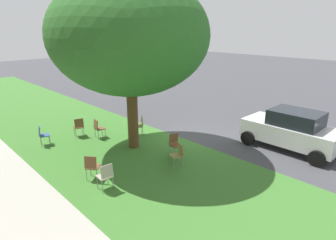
{
  "coord_description": "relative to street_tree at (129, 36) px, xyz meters",
  "views": [
    {
      "loc": [
        -8.2,
        9.08,
        4.79
      ],
      "look_at": [
        -0.12,
        1.25,
        1.14
      ],
      "focal_mm": 30.47,
      "sensor_mm": 36.0,
      "label": 1
    }
  ],
  "objects": [
    {
      "name": "grass_verge",
      "position": [
        -0.8,
        0.82,
        -4.47
      ],
      "size": [
        48.0,
        6.0,
        0.01
      ],
      "primitive_type": "cube",
      "color": "#3D752D",
      "rests_on": "ground"
    },
    {
      "name": "chair_3",
      "position": [
        -2.11,
        2.69,
        -3.96
      ],
      "size": [
        0.46,
        0.45,
        0.88
      ],
      "color": "#ADA393",
      "rests_on": "ground"
    },
    {
      "name": "chair_1",
      "position": [
        1.9,
        0.54,
        -3.96
      ],
      "size": [
        0.47,
        0.48,
        0.88
      ],
      "color": "brown",
      "rests_on": "ground"
    },
    {
      "name": "chair_6",
      "position": [
        -1.27,
        2.67,
        -3.96
      ],
      "size": [
        0.58,
        0.58,
        0.88
      ],
      "color": "brown",
      "rests_on": "ground"
    },
    {
      "name": "chair_4",
      "position": [
        -1.8,
        -0.65,
        -3.96
      ],
      "size": [
        0.51,
        0.5,
        0.88
      ],
      "color": "brown",
      "rests_on": "ground"
    },
    {
      "name": "parked_car",
      "position": [
        -4.67,
        -4.51,
        -3.64
      ],
      "size": [
        3.7,
        1.92,
        1.65
      ],
      "color": "silver",
      "rests_on": "ground"
    },
    {
      "name": "chair_7",
      "position": [
        0.89,
        -1.07,
        -3.96
      ],
      "size": [
        0.59,
        0.59,
        0.88
      ],
      "color": "olive",
      "rests_on": "ground"
    },
    {
      "name": "chair_5",
      "position": [
        2.8,
        2.68,
        -3.96
      ],
      "size": [
        0.51,
        0.52,
        0.88
      ],
      "color": "#335184",
      "rests_on": "ground"
    },
    {
      "name": "street_tree",
      "position": [
        0.0,
        0.0,
        0.0
      ],
      "size": [
        6.04,
        6.04,
        6.72
      ],
      "color": "brown",
      "rests_on": "ground"
    },
    {
      "name": "chair_2",
      "position": [
        -2.56,
        -0.04,
        -3.96
      ],
      "size": [
        0.54,
        0.54,
        0.88
      ],
      "color": "olive",
      "rests_on": "ground"
    },
    {
      "name": "sidewalk_strip",
      "position": [
        -0.8,
        5.22,
        -4.47
      ],
      "size": [
        48.0,
        2.8,
        0.01
      ],
      "primitive_type": "cube",
      "color": "#ADA89E",
      "rests_on": "ground"
    },
    {
      "name": "chair_0",
      "position": [
        2.67,
        1.08,
        -3.96
      ],
      "size": [
        0.51,
        0.5,
        0.88
      ],
      "color": "brown",
      "rests_on": "ground"
    },
    {
      "name": "ground",
      "position": [
        -0.8,
        -2.38,
        -4.48
      ],
      "size": [
        80.0,
        80.0,
        0.0
      ],
      "primitive_type": "plane",
      "color": "#424247"
    }
  ]
}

